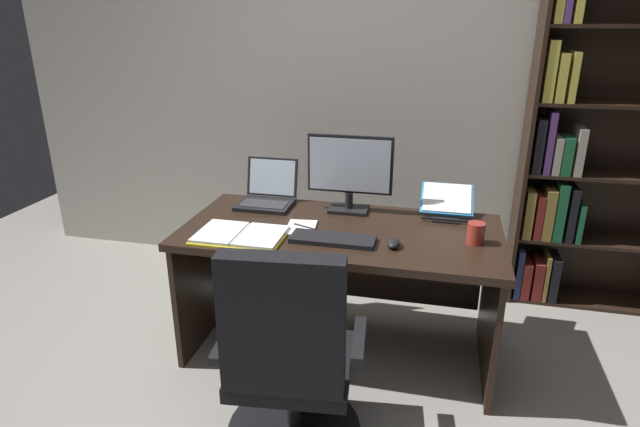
# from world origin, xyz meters

# --- Properties ---
(wall_back) EXTENTS (5.30, 0.12, 2.79)m
(wall_back) POSITION_xyz_m (0.00, 1.90, 1.40)
(wall_back) COLOR #B2ADA3
(wall_back) RESTS_ON ground
(desk) EXTENTS (1.67, 0.81, 0.74)m
(desk) POSITION_xyz_m (-0.00, 0.84, 0.54)
(desk) COLOR black
(desk) RESTS_ON ground
(bookshelf) EXTENTS (0.99, 0.30, 2.19)m
(bookshelf) POSITION_xyz_m (1.35, 1.68, 1.01)
(bookshelf) COLOR black
(bookshelf) RESTS_ON ground
(office_chair) EXTENTS (0.65, 0.60, 0.99)m
(office_chair) POSITION_xyz_m (-0.06, -0.03, 0.42)
(office_chair) COLOR black
(office_chair) RESTS_ON ground
(monitor) EXTENTS (0.48, 0.16, 0.44)m
(monitor) POSITION_xyz_m (-0.01, 1.04, 0.97)
(monitor) COLOR black
(monitor) RESTS_ON desk
(laptop) EXTENTS (0.31, 0.31, 0.25)m
(laptop) POSITION_xyz_m (-0.50, 1.04, 0.80)
(laptop) COLOR black
(laptop) RESTS_ON desk
(keyboard) EXTENTS (0.42, 0.15, 0.02)m
(keyboard) POSITION_xyz_m (-0.01, 0.58, 0.76)
(keyboard) COLOR black
(keyboard) RESTS_ON desk
(computer_mouse) EXTENTS (0.06, 0.10, 0.04)m
(computer_mouse) POSITION_xyz_m (0.29, 0.58, 0.76)
(computer_mouse) COLOR black
(computer_mouse) RESTS_ON desk
(reading_stand_with_book) EXTENTS (0.29, 0.29, 0.14)m
(reading_stand_with_book) POSITION_xyz_m (0.54, 1.11, 0.82)
(reading_stand_with_book) COLOR black
(reading_stand_with_book) RESTS_ON desk
(open_binder) EXTENTS (0.45, 0.31, 0.02)m
(open_binder) POSITION_xyz_m (-0.47, 0.53, 0.76)
(open_binder) COLOR yellow
(open_binder) RESTS_ON desk
(notepad) EXTENTS (0.17, 0.22, 0.01)m
(notepad) POSITION_xyz_m (-0.20, 0.71, 0.75)
(notepad) COLOR white
(notepad) RESTS_ON desk
(pen) EXTENTS (0.13, 0.06, 0.01)m
(pen) POSITION_xyz_m (-0.18, 0.71, 0.76)
(pen) COLOR black
(pen) RESTS_ON notepad
(coffee_mug) EXTENTS (0.09, 0.09, 0.11)m
(coffee_mug) POSITION_xyz_m (0.68, 0.72, 0.80)
(coffee_mug) COLOR maroon
(coffee_mug) RESTS_ON desk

